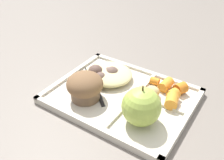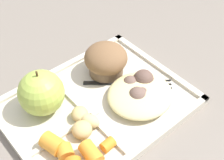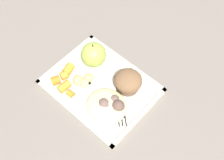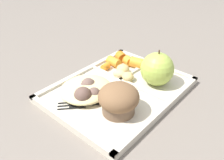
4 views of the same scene
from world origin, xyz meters
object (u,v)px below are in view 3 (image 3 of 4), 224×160
(plastic_fork, at_px, (120,104))
(bran_muffin, at_px, (128,82))
(lunch_tray, at_px, (100,87))
(green_apple, at_px, (94,55))

(plastic_fork, bearing_deg, bran_muffin, 108.55)
(plastic_fork, bearing_deg, lunch_tray, 175.43)
(lunch_tray, height_order, bran_muffin, bran_muffin)
(lunch_tray, xyz_separation_m, bran_muffin, (0.06, 0.05, 0.04))
(bran_muffin, bearing_deg, plastic_fork, -71.45)
(green_apple, bearing_deg, bran_muffin, 0.00)
(lunch_tray, bearing_deg, green_apple, 145.28)
(green_apple, distance_m, bran_muffin, 0.14)
(green_apple, xyz_separation_m, plastic_fork, (0.16, -0.06, -0.04))
(bran_muffin, relative_size, plastic_fork, 0.61)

